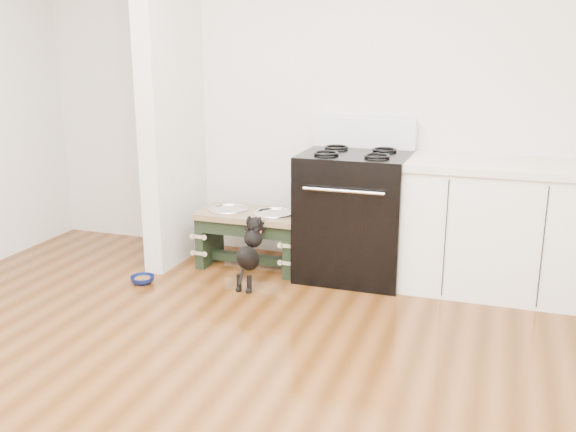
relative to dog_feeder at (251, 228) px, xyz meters
name	(u,v)px	position (x,y,z in m)	size (l,w,h in m)	color
ground	(190,425)	(0.53, -2.07, -0.31)	(5.00, 5.00, 0.00)	#4B280D
room_shell	(173,59)	(0.53, -2.07, 1.31)	(5.00, 5.00, 5.00)	silver
partition_wall	(171,88)	(-0.64, 0.03, 1.04)	(0.15, 0.80, 2.70)	silver
oven_range	(354,213)	(0.78, 0.09, 0.16)	(0.76, 0.69, 1.14)	black
cabinet_run	(494,228)	(1.76, 0.11, 0.14)	(1.24, 0.64, 0.91)	white
dog_feeder	(251,228)	(0.00, 0.00, 0.00)	(0.80, 0.43, 0.46)	black
puppy	(250,250)	(0.14, -0.37, -0.05)	(0.14, 0.41, 0.49)	black
floor_bowl	(143,280)	(-0.61, -0.58, -0.29)	(0.22, 0.22, 0.05)	#0B1750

